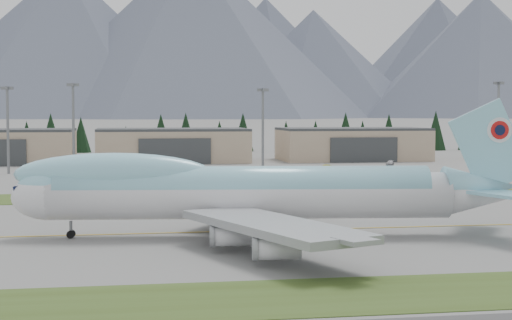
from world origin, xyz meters
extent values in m
plane|color=slate|center=(0.00, 0.00, 0.00)|extent=(7000.00, 7000.00, 0.00)
cube|color=#3A4D1B|center=(0.00, -38.00, 0.00)|extent=(400.00, 14.00, 0.08)
cube|color=#3A4D1B|center=(0.00, 45.00, 0.00)|extent=(400.00, 18.00, 0.08)
cube|color=gold|center=(0.00, 0.00, 0.00)|extent=(400.00, 0.40, 0.02)
cylinder|color=silver|center=(-13.82, -4.78, 5.29)|extent=(51.45, 12.02, 5.93)
cylinder|color=#8CD1E6|center=(-14.72, -4.67, 6.39)|extent=(47.77, 11.13, 5.48)
ellipsoid|color=silver|center=(-39.19, -1.72, 5.29)|extent=(10.13, 7.03, 5.93)
ellipsoid|color=#8CD1E6|center=(-39.19, -1.72, 6.39)|extent=(8.49, 5.94, 5.03)
ellipsoid|color=#8CD1E6|center=(-31.03, -2.70, 8.12)|extent=(25.61, 8.02, 5.48)
cube|color=#0C1433|center=(-42.36, -1.34, 6.48)|extent=(2.23, 2.59, 1.18)
cone|color=silver|center=(16.08, -8.39, 5.29)|extent=(11.57, 7.08, 5.81)
cone|color=#8CD1E6|center=(16.08, -8.39, 6.39)|extent=(10.60, 6.46, 5.29)
cube|color=#8CD1E6|center=(16.99, -8.50, 11.50)|extent=(11.04, 1.87, 12.60)
cylinder|color=silver|center=(18.12, -8.27, 13.69)|extent=(3.28, 0.58, 3.29)
cylinder|color=red|center=(18.13, -8.18, 13.69)|extent=(2.38, 0.47, 2.37)
cylinder|color=#0C1433|center=(18.14, -8.09, 13.69)|extent=(1.38, 0.35, 1.37)
cube|color=#8CD1E6|center=(18.55, -3.18, 5.84)|extent=(9.95, 11.42, 0.42)
cube|color=#8CD1E6|center=(17.24, -14.05, 5.84)|extent=(8.33, 11.24, 0.42)
cube|color=#93979A|center=(-10.20, 9.95, 3.65)|extent=(22.77, 27.42, 0.91)
cube|color=#93979A|center=(-13.81, -19.95, 3.65)|extent=(17.95, 28.66, 0.91)
cylinder|color=silver|center=(-14.80, 6.83, 1.92)|extent=(4.99, 2.83, 2.28)
cylinder|color=silver|center=(-9.35, 14.72, 1.92)|extent=(4.99, 2.83, 2.28)
cylinder|color=silver|center=(-17.54, -15.83, 1.92)|extent=(4.99, 2.83, 2.28)
cylinder|color=silver|center=(-14.12, -24.79, 1.92)|extent=(4.99, 2.83, 2.28)
cylinder|color=slate|center=(-36.47, -2.05, 1.10)|extent=(0.45, 0.45, 2.19)
cylinder|color=slate|center=(-14.85, -1.90, 1.19)|extent=(0.57, 0.57, 2.37)
cylinder|color=slate|center=(-15.50, -7.34, 1.19)|extent=(0.57, 0.57, 2.37)
cylinder|color=slate|center=(-10.32, -2.45, 1.19)|extent=(0.57, 0.57, 2.37)
cylinder|color=slate|center=(-10.97, -7.89, 1.19)|extent=(0.57, 0.57, 2.37)
cylinder|color=black|center=(-36.51, -2.41, 0.50)|extent=(1.03, 0.44, 1.00)
cylinder|color=black|center=(-36.42, -1.69, 0.50)|extent=(1.03, 0.44, 1.00)
cylinder|color=black|center=(-14.85, -1.90, 0.55)|extent=(1.14, 0.58, 1.10)
cylinder|color=black|center=(-15.50, -7.34, 0.55)|extent=(1.14, 0.58, 1.10)
cylinder|color=black|center=(-10.32, -2.45, 0.55)|extent=(1.14, 0.58, 1.10)
cylinder|color=black|center=(-10.97, -7.89, 0.55)|extent=(1.14, 0.58, 1.10)
cube|color=tan|center=(-15.00, 150.00, 5.00)|extent=(48.00, 26.00, 10.00)
cube|color=#343739|center=(-15.00, 150.00, 10.40)|extent=(48.00, 26.00, 0.80)
cube|color=#343739|center=(-15.00, 136.70, 4.00)|extent=(22.08, 0.60, 8.00)
cube|color=tan|center=(45.00, 150.00, 5.00)|extent=(48.00, 26.00, 10.00)
cube|color=#343739|center=(45.00, 150.00, 10.40)|extent=(48.00, 26.00, 0.80)
cube|color=#343739|center=(45.00, 136.70, 4.00)|extent=(22.08, 0.60, 8.00)
cube|color=tan|center=(95.00, 148.00, 3.50)|extent=(14.00, 12.00, 7.00)
cube|color=#343739|center=(95.00, 148.00, 7.30)|extent=(14.00, 12.00, 0.60)
cylinder|color=slate|center=(-59.88, 107.40, 10.91)|extent=(0.70, 0.70, 21.82)
cube|color=slate|center=(-59.88, 107.40, 22.22)|extent=(3.20, 3.20, 0.80)
cylinder|color=slate|center=(-43.20, 106.32, 11.36)|extent=(0.70, 0.70, 22.71)
cube|color=slate|center=(-43.20, 106.32, 23.11)|extent=(3.20, 3.20, 0.80)
cylinder|color=slate|center=(7.22, 107.37, 10.82)|extent=(0.70, 0.70, 21.64)
cube|color=slate|center=(7.22, 107.37, 22.04)|extent=(3.20, 3.20, 0.80)
cylinder|color=slate|center=(77.47, 110.75, 12.03)|extent=(0.70, 0.70, 24.06)
cube|color=slate|center=(77.47, 110.75, 24.46)|extent=(3.20, 3.20, 0.80)
imported|color=silver|center=(-30.46, 123.63, 0.00)|extent=(1.36, 3.35, 1.14)
imported|color=gold|center=(26.47, 110.46, 0.00)|extent=(4.15, 2.29, 1.30)
imported|color=#ADADB2|center=(48.93, 122.88, 0.00)|extent=(3.93, 5.10, 1.38)
cone|color=black|center=(-68.13, 212.76, 6.30)|extent=(7.06, 7.06, 12.60)
cone|color=black|center=(-58.70, 209.98, 7.84)|extent=(8.78, 8.78, 15.68)
cone|color=black|center=(-47.52, 214.56, 7.10)|extent=(7.95, 7.95, 14.19)
cone|color=black|center=(-29.94, 214.11, 5.26)|extent=(5.89, 5.89, 10.52)
cone|color=black|center=(-16.07, 211.99, 7.70)|extent=(8.62, 8.62, 15.40)
cone|color=black|center=(-6.04, 213.03, 7.94)|extent=(8.89, 8.89, 15.88)
cone|color=black|center=(7.10, 208.42, 6.31)|extent=(7.06, 7.06, 12.61)
cone|color=black|center=(17.32, 213.36, 7.91)|extent=(8.85, 8.85, 15.81)
cone|color=black|center=(34.89, 211.45, 6.22)|extent=(6.97, 6.97, 12.45)
cone|color=black|center=(47.45, 212.05, 6.31)|extent=(7.06, 7.06, 12.61)
cone|color=black|center=(59.17, 208.08, 8.04)|extent=(9.01, 9.01, 16.09)
cone|color=black|center=(66.98, 209.97, 6.29)|extent=(7.05, 7.05, 12.58)
cone|color=black|center=(79.01, 211.92, 7.69)|extent=(8.62, 8.62, 15.39)
cone|color=black|center=(99.00, 210.16, 8.34)|extent=(9.34, 9.34, 16.69)
cone|color=black|center=(111.97, 210.09, 5.34)|extent=(5.98, 5.98, 10.67)
cone|color=black|center=(119.46, 211.55, 7.85)|extent=(8.79, 8.79, 15.69)
cone|color=#454B5C|center=(-200.00, 2171.87, 214.70)|extent=(926.08, 926.08, 429.41)
cone|color=#454B5C|center=(150.00, 2108.83, 240.36)|extent=(998.29, 998.29, 480.72)
cone|color=#454B5C|center=(550.00, 2315.29, 168.66)|extent=(727.85, 727.85, 337.32)
cone|color=white|center=(550.00, 2315.29, 269.86)|extent=(276.58, 276.58, 134.93)
cone|color=#454B5C|center=(1000.00, 2081.50, 184.82)|extent=(778.56, 778.56, 369.64)
cone|color=white|center=(1000.00, 2081.50, 295.71)|extent=(295.85, 295.85, 147.86)
cone|color=#454B5C|center=(-200.00, 2900.00, 227.69)|extent=(910.77, 910.77, 455.38)
cone|color=white|center=(-200.00, 2900.00, 355.20)|extent=(364.31, 364.31, 200.37)
cone|color=#454B5C|center=(500.00, 2900.00, 228.73)|extent=(914.94, 914.94, 457.47)
cone|color=white|center=(500.00, 2900.00, 356.83)|extent=(365.98, 365.98, 201.29)
cone|color=#454B5C|center=(1200.00, 2900.00, 236.40)|extent=(945.58, 945.58, 472.79)
cone|color=white|center=(1200.00, 2900.00, 368.78)|extent=(378.23, 378.23, 208.03)
camera|label=1|loc=(-29.23, -103.33, 15.98)|focal=55.00mm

